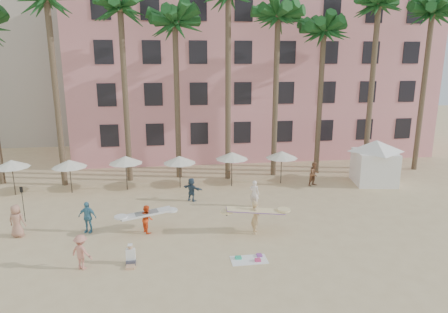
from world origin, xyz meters
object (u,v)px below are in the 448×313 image
at_px(pink_hotel, 250,74).
at_px(carrier_white, 147,218).
at_px(cabana, 375,158).
at_px(carrier_yellow, 255,215).

xyz_separation_m(pink_hotel, carrier_white, (-10.10, -21.31, -7.12)).
height_order(cabana, carrier_white, cabana).
height_order(carrier_yellow, carrier_white, carrier_yellow).
bearing_deg(carrier_white, pink_hotel, 64.64).
distance_m(cabana, carrier_yellow, 13.80).
bearing_deg(carrier_white, carrier_yellow, -8.72).
bearing_deg(pink_hotel, carrier_white, -115.36).
relative_size(cabana, carrier_yellow, 1.58).
bearing_deg(cabana, carrier_white, -158.27).
distance_m(cabana, carrier_white, 18.78).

